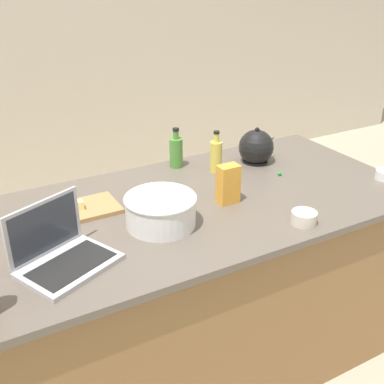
% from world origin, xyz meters
% --- Properties ---
extents(ground_plane, '(12.00, 12.00, 0.00)m').
position_xyz_m(ground_plane, '(0.00, 0.00, 0.00)').
color(ground_plane, '#B7A88E').
extents(wall_back, '(8.00, 0.10, 2.60)m').
position_xyz_m(wall_back, '(0.00, 2.34, 1.30)').
color(wall_back, beige).
rests_on(wall_back, ground).
extents(island_counter, '(1.99, 0.96, 0.90)m').
position_xyz_m(island_counter, '(0.00, 0.00, 0.45)').
color(island_counter, olive).
rests_on(island_counter, ground).
extents(laptop, '(0.37, 0.33, 0.22)m').
position_xyz_m(laptop, '(-0.61, -0.19, 0.95)').
color(laptop, '#B7B7BC').
rests_on(laptop, island_counter).
extents(mixing_bowl_large, '(0.28, 0.28, 0.12)m').
position_xyz_m(mixing_bowl_large, '(-0.20, -0.11, 0.97)').
color(mixing_bowl_large, white).
rests_on(mixing_bowl_large, island_counter).
extents(bottle_oil, '(0.06, 0.06, 0.21)m').
position_xyz_m(bottle_oil, '(0.27, 0.24, 0.98)').
color(bottle_oil, '#DBC64C').
rests_on(bottle_oil, island_counter).
extents(bottle_olive, '(0.07, 0.07, 0.20)m').
position_xyz_m(bottle_olive, '(0.13, 0.39, 0.98)').
color(bottle_olive, '#4C8C38').
rests_on(bottle_olive, island_counter).
extents(kettle, '(0.21, 0.18, 0.20)m').
position_xyz_m(kettle, '(0.51, 0.25, 0.98)').
color(kettle, black).
rests_on(kettle, island_counter).
extents(cutting_board, '(0.34, 0.20, 0.02)m').
position_xyz_m(cutting_board, '(-0.46, 0.15, 0.91)').
color(cutting_board, '#AD7F4C').
rests_on(cutting_board, island_counter).
extents(butter_stick_left, '(0.11, 0.05, 0.04)m').
position_xyz_m(butter_stick_left, '(-0.49, 0.15, 0.94)').
color(butter_stick_left, '#F4E58C').
rests_on(butter_stick_left, cutting_board).
extents(ramekin_medium, '(0.10, 0.10, 0.05)m').
position_xyz_m(ramekin_medium, '(0.30, -0.37, 0.93)').
color(ramekin_medium, beige).
rests_on(ramekin_medium, island_counter).
extents(candy_bag, '(0.09, 0.06, 0.17)m').
position_xyz_m(candy_bag, '(0.14, -0.07, 0.99)').
color(candy_bag, gold).
rests_on(candy_bag, island_counter).
extents(candy_0, '(0.02, 0.02, 0.02)m').
position_xyz_m(candy_0, '(0.51, 0.05, 0.91)').
color(candy_0, green).
rests_on(candy_0, island_counter).
extents(candy_1, '(0.01, 0.01, 0.01)m').
position_xyz_m(candy_1, '(0.02, 0.11, 0.91)').
color(candy_1, green).
rests_on(candy_1, island_counter).
extents(candy_3, '(0.02, 0.02, 0.02)m').
position_xyz_m(candy_3, '(0.34, 0.15, 0.91)').
color(candy_3, orange).
rests_on(candy_3, island_counter).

